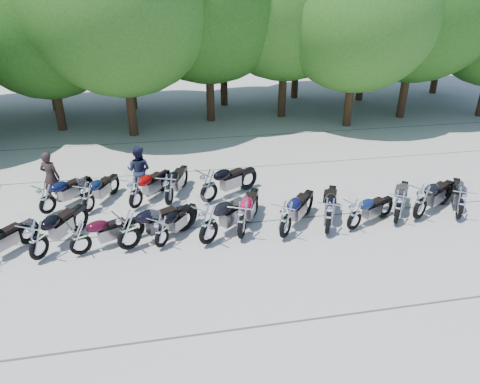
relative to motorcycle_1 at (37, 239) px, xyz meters
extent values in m
plane|color=gray|center=(5.65, -0.53, -0.67)|extent=(90.00, 90.00, 0.00)
cylinder|color=#3A2614|center=(-1.61, 12.31, 0.98)|extent=(0.44, 0.44, 3.31)
sphere|color=#286319|center=(-1.61, 12.31, 4.65)|extent=(7.31, 7.31, 7.31)
cylinder|color=#3A2614|center=(2.07, 10.71, 1.30)|extent=(0.44, 0.44, 3.93)
cylinder|color=#3A2614|center=(6.18, 12.56, 1.40)|extent=(0.44, 0.44, 4.13)
cylinder|color=#3A2614|center=(10.26, 12.67, 1.38)|extent=(0.44, 0.44, 4.09)
cylinder|color=#3A2614|center=(13.20, 10.28, 1.14)|extent=(0.44, 0.44, 3.62)
sphere|color=#357721|center=(13.20, 10.28, 5.15)|extent=(8.00, 8.00, 8.00)
cylinder|color=#3A2614|center=(16.85, 11.25, 1.32)|extent=(0.44, 0.44, 3.98)
cylinder|color=#3A2614|center=(-2.64, 16.44, 1.09)|extent=(0.44, 0.44, 3.52)
sphere|color=#357721|center=(-2.64, 16.44, 4.99)|extent=(7.78, 7.78, 7.78)
cylinder|color=#3A2614|center=(1.88, 15.89, 1.04)|extent=(0.44, 0.44, 3.42)
sphere|color=#286319|center=(1.88, 15.89, 4.83)|extent=(7.56, 7.56, 7.56)
cylinder|color=#3A2614|center=(7.45, 15.94, 1.11)|extent=(0.44, 0.44, 3.56)
sphere|color=#286319|center=(7.45, 15.94, 5.06)|extent=(7.88, 7.88, 7.88)
cylinder|color=#3A2614|center=(12.34, 16.94, 1.21)|extent=(0.44, 0.44, 3.76)
cylinder|color=#3A2614|center=(16.33, 15.56, 1.15)|extent=(0.44, 0.44, 3.63)
sphere|color=#357721|center=(16.33, 15.56, 5.17)|extent=(8.02, 8.02, 8.02)
cylinder|color=#3A2614|center=(22.26, 16.49, 1.52)|extent=(0.44, 0.44, 4.37)
imported|color=black|center=(-0.36, 3.71, 0.23)|extent=(0.76, 0.63, 1.80)
imported|color=#1B2139|center=(2.57, 3.75, 0.23)|extent=(1.06, 0.95, 1.80)
camera|label=1|loc=(3.50, -10.47, 6.02)|focal=32.00mm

